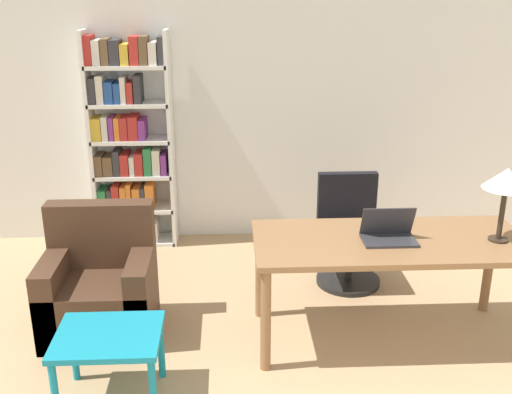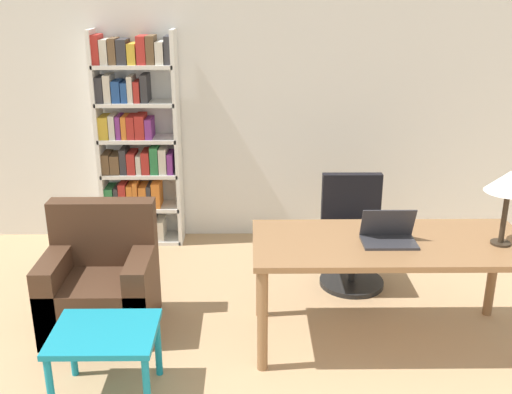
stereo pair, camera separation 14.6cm
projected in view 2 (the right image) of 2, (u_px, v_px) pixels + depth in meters
wall_back at (295, 102)px, 5.73m from camera, size 8.00×0.06×2.70m
desk at (390, 254)px, 4.09m from camera, size 1.88×0.80×0.77m
laptop at (388, 235)px, 4.03m from camera, size 0.36×0.23×0.23m
table_lamp at (509, 184)px, 3.87m from camera, size 0.31×0.31×0.51m
office_chair at (352, 237)px, 5.04m from camera, size 0.54×0.54×0.92m
side_table_blue at (105, 341)px, 3.59m from camera, size 0.62×0.51×0.47m
armchair at (101, 288)px, 4.40m from camera, size 0.78×0.64×0.92m
bookshelf at (135, 143)px, 5.66m from camera, size 0.77×0.28×2.04m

